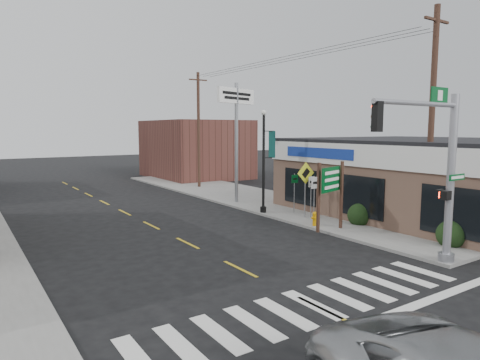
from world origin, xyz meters
TOP-DOWN VIEW (x-y plane):
  - ground at (0.00, 0.00)m, footprint 140.00×140.00m
  - sidewalk_right at (9.00, 13.00)m, footprint 6.00×38.00m
  - center_line at (0.00, 8.00)m, footprint 0.12×56.00m
  - crosswalk at (0.00, 0.40)m, footprint 11.00×2.20m
  - thrift_store at (14.50, 6.00)m, footprint 12.00×14.00m
  - bldg_distant_right at (12.00, 30.00)m, footprint 8.00×10.00m
  - traffic_signal_pole at (5.62, 0.34)m, footprint 4.74×0.38m
  - guide_sign at (6.30, 5.96)m, footprint 1.81×0.14m
  - fire_hydrant at (6.36, 7.04)m, footprint 0.22×0.22m
  - ped_crossing_sign at (7.34, 8.81)m, footprint 1.13×0.08m
  - lamp_post at (6.36, 11.11)m, footprint 0.74×0.58m
  - dance_center_sign at (6.95, 14.84)m, footprint 3.53×0.22m
  - bare_tree at (9.66, 3.13)m, footprint 2.13×2.13m
  - shrub_front at (8.49, 1.43)m, footprint 1.16×1.16m
  - shrub_back at (8.49, 6.13)m, footprint 1.16×1.16m
  - utility_pole_near at (9.36, 3.10)m, footprint 1.71×0.26m
  - utility_pole_far at (8.42, 22.61)m, footprint 1.58×0.24m

SIDE VIEW (x-z plane):
  - ground at x=0.00m, z-range 0.00..0.00m
  - center_line at x=0.00m, z-range 0.00..0.01m
  - crosswalk at x=0.00m, z-range 0.00..0.01m
  - sidewalk_right at x=9.00m, z-range 0.00..0.13m
  - fire_hydrant at x=6.36m, z-range 0.16..0.85m
  - shrub_front at x=8.49m, z-range 0.13..1.00m
  - shrub_back at x=8.49m, z-range 0.13..1.00m
  - thrift_store at x=14.50m, z-range 0.00..4.00m
  - ped_crossing_sign at x=7.34m, z-range 0.65..3.58m
  - guide_sign at x=6.30m, z-range 0.57..3.73m
  - bldg_distant_right at x=12.00m, z-range 0.00..5.60m
  - lamp_post at x=6.36m, z-range 0.58..6.27m
  - bare_tree at x=9.66m, z-range 1.35..5.61m
  - traffic_signal_pole at x=5.62m, z-range 0.71..6.71m
  - utility_pole_far at x=8.42m, z-range 0.25..9.33m
  - utility_pole_near at x=9.36m, z-range 0.26..10.10m
  - dance_center_sign at x=6.95m, z-range 1.96..9.46m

